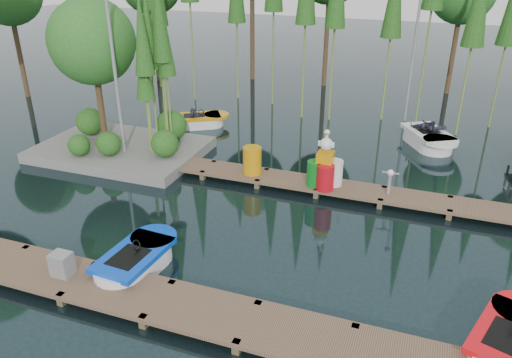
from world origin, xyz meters
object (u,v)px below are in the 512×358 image
(drum_cluster, at_px, (325,170))
(island, at_px, (110,71))
(boat_yellow_far, at_px, (199,121))
(boat_red, at_px, (509,342))
(yellow_barrel, at_px, (252,160))
(boat_blue, at_px, (136,262))
(utility_cabinet, at_px, (62,264))

(drum_cluster, bearing_deg, island, 173.67)
(island, distance_m, boat_yellow_far, 5.04)
(island, height_order, boat_yellow_far, island)
(island, xyz_separation_m, boat_red, (13.55, -6.52, -2.92))
(boat_red, xyz_separation_m, yellow_barrel, (-7.63, 5.73, 0.51))
(boat_yellow_far, distance_m, yellow_barrel, 6.22)
(boat_blue, height_order, drum_cluster, drum_cluster)
(yellow_barrel, height_order, drum_cluster, drum_cluster)
(yellow_barrel, bearing_deg, drum_cluster, -3.39)
(boat_red, distance_m, utility_cabinet, 9.91)
(drum_cluster, bearing_deg, boat_yellow_far, 145.39)
(island, distance_m, yellow_barrel, 6.45)
(boat_yellow_far, height_order, yellow_barrel, yellow_barrel)
(yellow_barrel, xyz_separation_m, drum_cluster, (2.56, -0.15, 0.09))
(boat_yellow_far, height_order, utility_cabinet, boat_yellow_far)
(boat_red, bearing_deg, drum_cluster, 151.44)
(boat_red, distance_m, boat_yellow_far, 15.69)
(boat_blue, relative_size, utility_cabinet, 4.74)
(island, relative_size, drum_cluster, 3.51)
(boat_blue, distance_m, drum_cluster, 6.74)
(yellow_barrel, bearing_deg, boat_yellow_far, 133.02)
(boat_yellow_far, bearing_deg, utility_cabinet, -91.96)
(boat_yellow_far, bearing_deg, island, -126.34)
(island, bearing_deg, boat_red, -25.70)
(boat_red, bearing_deg, boat_yellow_far, 158.32)
(boat_red, bearing_deg, yellow_barrel, 162.27)
(boat_blue, xyz_separation_m, utility_cabinet, (-1.30, -1.09, 0.33))
(island, relative_size, boat_blue, 2.46)
(island, xyz_separation_m, utility_cabinet, (3.73, -7.79, -2.59))
(boat_blue, bearing_deg, drum_cluster, 62.81)
(boat_red, bearing_deg, island, 173.50)
(boat_blue, bearing_deg, yellow_barrel, 85.15)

